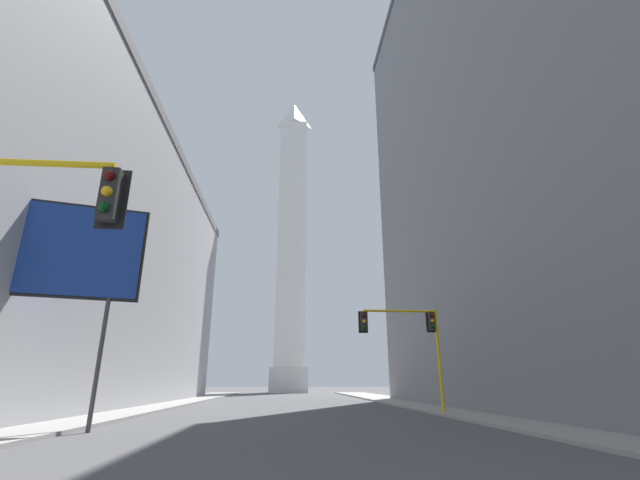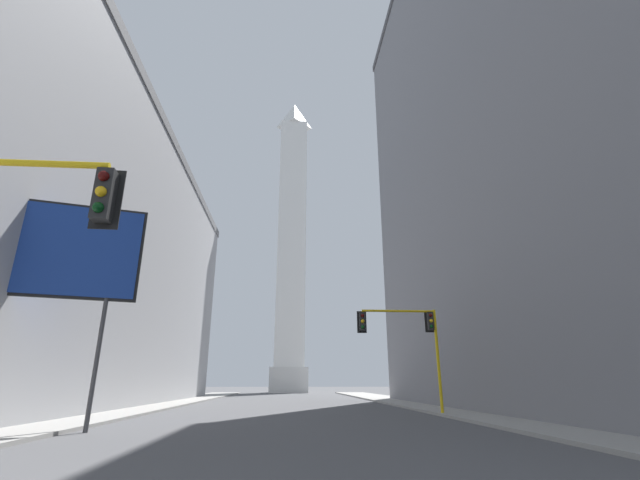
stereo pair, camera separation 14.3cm
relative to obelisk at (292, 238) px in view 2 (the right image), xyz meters
name	(u,v)px [view 2 (the right image)]	position (x,y,z in m)	size (l,w,h in m)	color
sidewalk_left	(122,411)	(-10.92, -53.80, -30.36)	(5.00, 100.88, 0.15)	gray
sidewalk_right	(450,409)	(10.92, -53.80, -30.36)	(5.00, 100.88, 0.15)	gray
building_left	(12,246)	(-21.63, -51.43, -18.66)	(21.04, 58.34, 23.54)	#9E9EA0
building_right	(601,108)	(24.38, -57.03, -7.75)	(26.58, 45.54, 45.36)	slate
obelisk	(292,238)	(0.00, 0.00, 0.00)	(7.10, 7.10, 63.13)	silver
traffic_light_mid_right	(410,333)	(7.17, -58.50, -25.79)	(5.01, 0.50, 6.10)	yellow
billboard_sign	(50,252)	(-10.15, -66.78, -23.48)	(6.85, 2.05, 9.16)	#3F3F42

